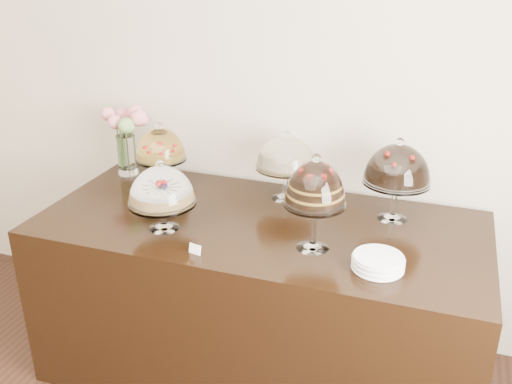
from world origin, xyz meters
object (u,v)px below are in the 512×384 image
(cake_stand_dark_choco, at_px, (398,167))
(cake_stand_fruit_tart, at_px, (160,147))
(cake_stand_sugar_sponge, at_px, (161,189))
(cake_stand_choco_layer, at_px, (315,187))
(display_counter, at_px, (259,298))
(plate_stack, at_px, (378,263))
(flower_vase, at_px, (126,133))
(cake_stand_cheesecake, at_px, (286,155))

(cake_stand_dark_choco, relative_size, cake_stand_fruit_tart, 1.13)
(cake_stand_sugar_sponge, relative_size, cake_stand_choco_layer, 0.77)
(display_counter, relative_size, plate_stack, 10.25)
(flower_vase, height_order, plate_stack, flower_vase)
(cake_stand_cheesecake, distance_m, flower_vase, 0.99)
(display_counter, bearing_deg, cake_stand_fruit_tart, 159.17)
(cake_stand_choco_layer, distance_m, flower_vase, 1.37)
(cake_stand_dark_choco, xyz_separation_m, cake_stand_fruit_tart, (-1.28, 0.00, -0.04))
(display_counter, height_order, plate_stack, plate_stack)
(cake_stand_cheesecake, distance_m, cake_stand_fruit_tart, 0.71)
(cake_stand_cheesecake, relative_size, cake_stand_dark_choco, 0.90)
(display_counter, xyz_separation_m, cake_stand_dark_choco, (0.62, 0.25, 0.72))
(cake_stand_sugar_sponge, relative_size, cake_stand_dark_choco, 0.83)
(cake_stand_choco_layer, height_order, cake_stand_cheesecake, cake_stand_choco_layer)
(cake_stand_sugar_sponge, distance_m, cake_stand_fruit_tart, 0.53)
(cake_stand_sugar_sponge, xyz_separation_m, cake_stand_fruit_tart, (-0.25, 0.47, 0.03))
(cake_stand_choco_layer, bearing_deg, flower_vase, 156.89)
(cake_stand_choco_layer, bearing_deg, display_counter, 151.37)
(cake_stand_sugar_sponge, xyz_separation_m, cake_stand_dark_choco, (1.03, 0.47, 0.07))
(cake_stand_sugar_sponge, bearing_deg, cake_stand_cheesecake, 49.56)
(cake_stand_choco_layer, height_order, cake_stand_fruit_tart, cake_stand_choco_layer)
(cake_stand_fruit_tart, xyz_separation_m, flower_vase, (-0.28, 0.11, 0.02))
(cake_stand_choco_layer, height_order, flower_vase, cake_stand_choco_layer)
(display_counter, distance_m, flower_vase, 1.23)
(cake_stand_choco_layer, relative_size, plate_stack, 2.10)
(display_counter, distance_m, cake_stand_choco_layer, 0.83)
(cake_stand_dark_choco, bearing_deg, cake_stand_sugar_sponge, -155.61)
(cake_stand_sugar_sponge, distance_m, cake_stand_dark_choco, 1.13)
(cake_stand_sugar_sponge, xyz_separation_m, flower_vase, (-0.53, 0.58, 0.05))
(display_counter, xyz_separation_m, cake_stand_sugar_sponge, (-0.41, -0.22, 0.66))
(cake_stand_cheesecake, bearing_deg, cake_stand_dark_choco, -6.42)
(cake_stand_sugar_sponge, distance_m, plate_stack, 1.05)
(cake_stand_cheesecake, relative_size, cake_stand_fruit_tart, 1.01)
(cake_stand_sugar_sponge, relative_size, plate_stack, 1.62)
(cake_stand_dark_choco, bearing_deg, plate_stack, -90.07)
(flower_vase, bearing_deg, plate_stack, -21.89)
(cake_stand_cheesecake, xyz_separation_m, flower_vase, (-0.98, 0.05, 0.01))
(cake_stand_sugar_sponge, height_order, cake_stand_fruit_tart, cake_stand_fruit_tart)
(cake_stand_fruit_tart, height_order, flower_vase, flower_vase)
(cake_stand_cheesecake, bearing_deg, cake_stand_choco_layer, -60.85)
(cake_stand_sugar_sponge, height_order, flower_vase, flower_vase)
(cake_stand_choco_layer, relative_size, cake_stand_dark_choco, 1.07)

